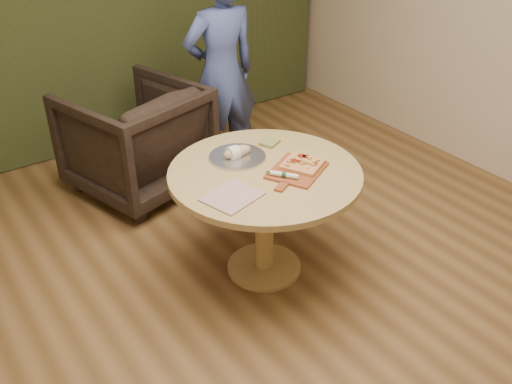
{
  "coord_description": "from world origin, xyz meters",
  "views": [
    {
      "loc": [
        -1.63,
        -1.94,
        2.42
      ],
      "look_at": [
        -0.1,
        0.25,
        0.79
      ],
      "focal_mm": 40.0,
      "sensor_mm": 36.0,
      "label": 1
    }
  ],
  "objects_px": {
    "pizza_paddle": "(296,171)",
    "armchair": "(135,135)",
    "flatbread_pizza": "(303,164)",
    "bread_roll": "(236,152)",
    "person_standing": "(221,73)",
    "pedestal_table": "(265,191)",
    "serving_tray": "(237,157)",
    "cutlery_roll": "(284,175)"
  },
  "relations": [
    {
      "from": "pizza_paddle",
      "to": "cutlery_roll",
      "type": "bearing_deg",
      "value": 165.23
    },
    {
      "from": "pizza_paddle",
      "to": "armchair",
      "type": "height_order",
      "value": "armchair"
    },
    {
      "from": "pizza_paddle",
      "to": "flatbread_pizza",
      "type": "height_order",
      "value": "flatbread_pizza"
    },
    {
      "from": "bread_roll",
      "to": "armchair",
      "type": "height_order",
      "value": "armchair"
    },
    {
      "from": "bread_roll",
      "to": "serving_tray",
      "type": "bearing_deg",
      "value": 0.0
    },
    {
      "from": "cutlery_roll",
      "to": "pizza_paddle",
      "type": "bearing_deg",
      "value": -23.37
    },
    {
      "from": "serving_tray",
      "to": "bread_roll",
      "type": "bearing_deg",
      "value": 180.0
    },
    {
      "from": "serving_tray",
      "to": "bread_roll",
      "type": "height_order",
      "value": "bread_roll"
    },
    {
      "from": "bread_roll",
      "to": "armchair",
      "type": "bearing_deg",
      "value": 97.15
    },
    {
      "from": "flatbread_pizza",
      "to": "cutlery_roll",
      "type": "xyz_separation_m",
      "value": [
        -0.18,
        -0.05,
        0.0
      ]
    },
    {
      "from": "pizza_paddle",
      "to": "person_standing",
      "type": "xyz_separation_m",
      "value": [
        0.38,
        1.45,
        0.11
      ]
    },
    {
      "from": "flatbread_pizza",
      "to": "armchair",
      "type": "bearing_deg",
      "value": 104.93
    },
    {
      "from": "pizza_paddle",
      "to": "bread_roll",
      "type": "bearing_deg",
      "value": 91.29
    },
    {
      "from": "bread_roll",
      "to": "cutlery_roll",
      "type": "bearing_deg",
      "value": -77.33
    },
    {
      "from": "flatbread_pizza",
      "to": "person_standing",
      "type": "xyz_separation_m",
      "value": [
        0.32,
        1.43,
        0.09
      ]
    },
    {
      "from": "bread_roll",
      "to": "person_standing",
      "type": "relative_size",
      "value": 0.11
    },
    {
      "from": "bread_roll",
      "to": "person_standing",
      "type": "xyz_separation_m",
      "value": [
        0.58,
        1.09,
        0.07
      ]
    },
    {
      "from": "armchair",
      "to": "person_standing",
      "type": "height_order",
      "value": "person_standing"
    },
    {
      "from": "pizza_paddle",
      "to": "armchair",
      "type": "bearing_deg",
      "value": 74.68
    },
    {
      "from": "flatbread_pizza",
      "to": "cutlery_roll",
      "type": "relative_size",
      "value": 1.72
    },
    {
      "from": "pedestal_table",
      "to": "armchair",
      "type": "xyz_separation_m",
      "value": [
        -0.21,
        1.45,
        -0.13
      ]
    },
    {
      "from": "pedestal_table",
      "to": "flatbread_pizza",
      "type": "bearing_deg",
      "value": -26.19
    },
    {
      "from": "pizza_paddle",
      "to": "armchair",
      "type": "distance_m",
      "value": 1.64
    },
    {
      "from": "person_standing",
      "to": "armchair",
      "type": "bearing_deg",
      "value": -5.59
    },
    {
      "from": "pedestal_table",
      "to": "person_standing",
      "type": "bearing_deg",
      "value": 68.43
    },
    {
      "from": "pizza_paddle",
      "to": "bread_roll",
      "type": "distance_m",
      "value": 0.41
    },
    {
      "from": "flatbread_pizza",
      "to": "serving_tray",
      "type": "distance_m",
      "value": 0.42
    },
    {
      "from": "bread_roll",
      "to": "person_standing",
      "type": "distance_m",
      "value": 1.24
    },
    {
      "from": "pizza_paddle",
      "to": "person_standing",
      "type": "bearing_deg",
      "value": 47.39
    },
    {
      "from": "pizza_paddle",
      "to": "serving_tray",
      "type": "bearing_deg",
      "value": 90.18
    },
    {
      "from": "pedestal_table",
      "to": "bread_roll",
      "type": "height_order",
      "value": "bread_roll"
    },
    {
      "from": "armchair",
      "to": "cutlery_roll",
      "type": "bearing_deg",
      "value": 82.64
    },
    {
      "from": "pizza_paddle",
      "to": "flatbread_pizza",
      "type": "bearing_deg",
      "value": -11.0
    },
    {
      "from": "serving_tray",
      "to": "flatbread_pizza",
      "type": "bearing_deg",
      "value": -52.95
    },
    {
      "from": "pedestal_table",
      "to": "person_standing",
      "type": "height_order",
      "value": "person_standing"
    },
    {
      "from": "serving_tray",
      "to": "armchair",
      "type": "xyz_separation_m",
      "value": [
        -0.16,
        1.22,
        -0.28
      ]
    },
    {
      "from": "flatbread_pizza",
      "to": "bread_roll",
      "type": "distance_m",
      "value": 0.42
    },
    {
      "from": "serving_tray",
      "to": "armchair",
      "type": "relative_size",
      "value": 0.37
    },
    {
      "from": "pedestal_table",
      "to": "flatbread_pizza",
      "type": "relative_size",
      "value": 3.95
    },
    {
      "from": "person_standing",
      "to": "serving_tray",
      "type": "bearing_deg",
      "value": 66.74
    },
    {
      "from": "pedestal_table",
      "to": "serving_tray",
      "type": "distance_m",
      "value": 0.28
    },
    {
      "from": "cutlery_roll",
      "to": "bread_roll",
      "type": "relative_size",
      "value": 0.89
    }
  ]
}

